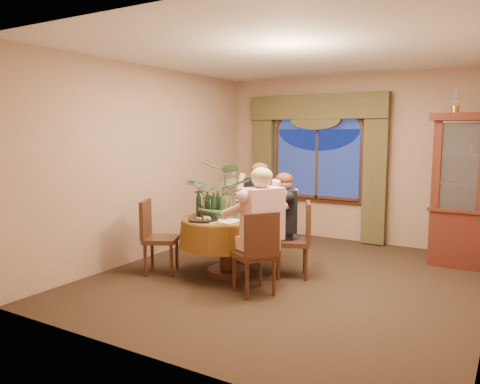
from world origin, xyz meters
The scene contains 33 objects.
floor centered at (0.00, 0.00, 0.00)m, with size 5.00×5.00×0.00m, color black.
wall_back centered at (0.00, 2.50, 1.40)m, with size 4.50×4.50×0.00m, color #96725A.
ceiling centered at (0.00, 0.00, 2.80)m, with size 5.00×5.00×0.00m, color white.
window centered at (-0.60, 2.43, 1.30)m, with size 1.62×0.10×1.32m, color navy, non-canonical shape.
arched_transom centered at (-0.60, 2.43, 2.08)m, with size 1.60×0.06×0.44m, color navy, non-canonical shape.
drapery_left centered at (-1.63, 2.38, 1.18)m, with size 0.38×0.14×2.32m, color #3F381C.
drapery_right centered at (0.43, 2.38, 1.18)m, with size 0.38×0.14×2.32m, color #3F381C.
swag_valance centered at (-0.60, 2.35, 2.28)m, with size 2.45×0.16×0.42m, color #3F381C, non-canonical shape.
dining_table centered at (-0.77, -0.25, 0.38)m, with size 1.24×1.24×0.75m, color maroon.
china_cabinet centered at (2.00, 1.75, 1.05)m, with size 1.30×0.52×2.10m, color #3D1813.
oil_lamp_left centered at (1.64, 1.75, 2.27)m, with size 0.11×0.11×0.34m, color #A5722D, non-canonical shape.
chair_right centered at (-0.11, -0.70, 0.48)m, with size 0.42×0.42×0.96m, color black.
chair_back_right centered at (0.00, 0.11, 0.48)m, with size 0.42×0.42×0.96m, color black.
chair_back centered at (-0.80, 0.54, 0.48)m, with size 0.42×0.42×0.96m, color black.
chair_front_left centered at (-1.54, -0.64, 0.48)m, with size 0.42×0.42×0.96m, color black.
person_pink centered at (-0.04, -0.63, 0.73)m, with size 0.52×0.48×1.46m, color #D8A8A9, non-canonical shape.
person_back centered at (-0.71, 0.55, 0.71)m, with size 0.51×0.47×1.43m, color black, non-canonical shape.
person_scarf centered at (-0.14, 0.18, 0.67)m, with size 0.48×0.44×1.33m, color black, non-canonical shape.
stoneware_vase centered at (-0.84, -0.12, 0.88)m, with size 0.14×0.14×0.26m, color #927B5F, non-canonical shape.
centerpiece_plant centered at (-0.89, -0.12, 1.36)m, with size 0.94×1.05×0.82m, color #405E39.
olive_bowl centered at (-0.74, -0.32, 0.77)m, with size 0.14×0.14×0.04m, color brown.
cheese_platter centered at (-0.91, -0.57, 0.76)m, with size 0.38×0.38×0.02m, color black.
wine_bottle_0 centered at (-1.16, -0.18, 0.92)m, with size 0.07×0.07×0.33m, color tan.
wine_bottle_1 centered at (-0.91, -0.34, 0.92)m, with size 0.07×0.07×0.33m, color black.
wine_bottle_2 centered at (-1.04, -0.28, 0.92)m, with size 0.07×0.07×0.33m, color black.
wine_bottle_3 centered at (-1.01, -0.07, 0.92)m, with size 0.07×0.07×0.33m, color black.
wine_bottle_4 centered at (-1.15, -0.34, 0.92)m, with size 0.07×0.07×0.33m, color black.
tasting_paper_0 centered at (-0.61, -0.43, 0.75)m, with size 0.21×0.30×0.00m, color white.
tasting_paper_1 centered at (-0.54, -0.02, 0.75)m, with size 0.21×0.30×0.00m, color white.
tasting_paper_2 centered at (-0.81, -0.51, 0.75)m, with size 0.21×0.30×0.00m, color white.
wine_glass_person_pink centered at (-0.41, -0.44, 0.84)m, with size 0.07×0.07×0.18m, color silver, non-canonical shape.
wine_glass_person_back centered at (-0.74, 0.16, 0.84)m, with size 0.07×0.07×0.18m, color silver, non-canonical shape.
wine_glass_person_scarf centered at (-0.43, -0.02, 0.84)m, with size 0.07×0.07×0.18m, color silver, non-canonical shape.
Camera 1 is at (2.42, -5.26, 1.85)m, focal length 35.00 mm.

